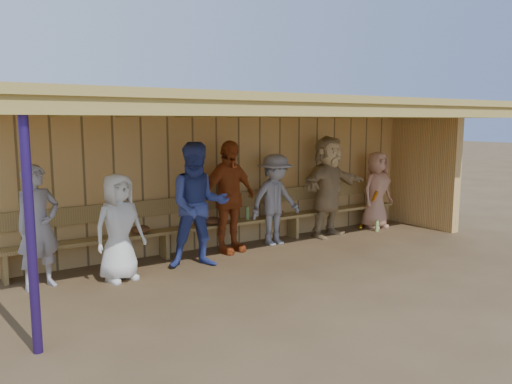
% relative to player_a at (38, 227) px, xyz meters
% --- Properties ---
extents(ground, '(90.00, 90.00, 0.00)m').
position_rel_player_a_xyz_m(ground, '(3.22, -0.56, -0.82)').
color(ground, brown).
rests_on(ground, ground).
extents(player_a, '(0.70, 0.58, 1.64)m').
position_rel_player_a_xyz_m(player_a, '(0.00, 0.00, 0.00)').
color(player_a, '#95949C').
rests_on(player_a, ground).
extents(player_b, '(0.81, 0.61, 1.48)m').
position_rel_player_a_xyz_m(player_b, '(0.98, -0.24, -0.08)').
color(player_b, white).
rests_on(player_b, ground).
extents(player_c, '(1.08, 0.95, 1.87)m').
position_rel_player_a_xyz_m(player_c, '(2.18, -0.25, 0.12)').
color(player_c, '#374798').
rests_on(player_c, ground).
extents(player_d, '(1.16, 0.66, 1.86)m').
position_rel_player_a_xyz_m(player_d, '(2.98, 0.24, 0.11)').
color(player_d, '#AB481B').
rests_on(player_d, ground).
extents(player_e, '(1.09, 0.68, 1.61)m').
position_rel_player_a_xyz_m(player_e, '(3.92, 0.25, -0.01)').
color(player_e, gray).
rests_on(player_e, ground).
extents(player_f, '(1.85, 0.96, 1.91)m').
position_rel_player_a_xyz_m(player_f, '(5.14, 0.24, 0.14)').
color(player_f, tan).
rests_on(player_f, ground).
extents(player_h, '(0.80, 0.56, 1.56)m').
position_rel_player_a_xyz_m(player_h, '(6.45, 0.24, -0.04)').
color(player_h, tan).
rests_on(player_h, ground).
extents(dugout_structure, '(8.80, 3.20, 2.50)m').
position_rel_player_a_xyz_m(dugout_structure, '(3.61, 0.12, 0.88)').
color(dugout_structure, tan).
rests_on(dugout_structure, ground).
extents(bench, '(7.60, 0.34, 0.93)m').
position_rel_player_a_xyz_m(bench, '(3.22, 0.55, -0.29)').
color(bench, '#A48446').
rests_on(bench, ground).
extents(dugout_equipment, '(5.33, 0.62, 0.80)m').
position_rel_player_a_xyz_m(dugout_equipment, '(3.42, 0.42, -0.33)').
color(dugout_equipment, orange).
rests_on(dugout_equipment, ground).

